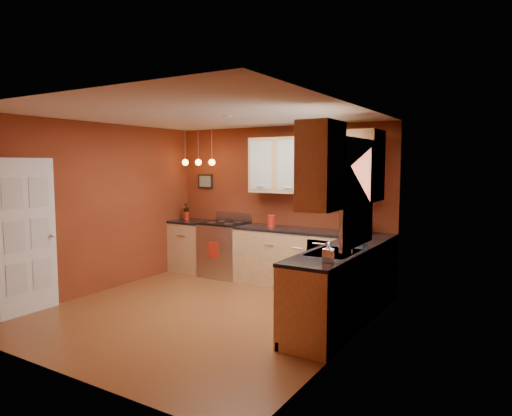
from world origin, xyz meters
The scene contains 27 objects.
floor centered at (0.00, 0.00, 0.00)m, with size 4.20×4.20×0.00m, color brown.
ceiling centered at (0.00, 0.00, 2.60)m, with size 4.00×4.20×0.02m, color beige.
wall_back centered at (0.00, 2.10, 1.30)m, with size 4.00×0.02×2.60m, color maroon.
wall_front centered at (0.00, -2.10, 1.30)m, with size 4.00×0.02×2.60m, color maroon.
wall_left centered at (-2.00, 0.00, 1.30)m, with size 0.02×4.20×2.60m, color maroon.
wall_right centered at (2.00, 0.00, 1.30)m, with size 0.02×4.20×2.60m, color maroon.
base_cabinets_back_left centered at (-1.65, 1.80, 0.45)m, with size 0.70×0.60×0.90m, color #E1B079.
base_cabinets_back_right centered at (0.73, 1.80, 0.45)m, with size 2.54×0.60×0.90m, color #E1B079.
base_cabinets_right centered at (1.70, 0.45, 0.45)m, with size 0.60×2.10×0.90m, color #E1B079.
counter_back_left centered at (-1.65, 1.80, 0.92)m, with size 0.70×0.62×0.04m, color black.
counter_back_right centered at (0.73, 1.80, 0.92)m, with size 2.54×0.62×0.04m, color black.
counter_right centered at (1.70, 0.45, 0.92)m, with size 0.62×2.10×0.04m, color black.
gas_range centered at (-0.92, 1.80, 0.48)m, with size 0.76×0.64×1.11m.
dishwasher_front centered at (1.10, 1.51, 0.45)m, with size 0.60×0.02×0.80m, color #B2B2B6.
sink centered at (1.70, 0.30, 0.92)m, with size 0.50×0.70×0.33m.
window centered at (1.97, 0.30, 1.69)m, with size 0.06×1.02×1.22m.
door_left_wall centered at (-1.97, -1.20, 1.03)m, with size 0.12×0.82×2.05m.
upper_cabinets_back centered at (0.60, 1.93, 1.95)m, with size 2.00×0.35×0.90m, color #E1B079.
upper_cabinets_right centered at (1.82, 0.32, 1.95)m, with size 0.35×1.95×0.90m, color #E1B079.
wall_picture centered at (-1.55, 2.08, 1.65)m, with size 0.32×0.03×0.26m, color black.
pendant_lights centered at (-1.45, 1.75, 2.01)m, with size 0.71×0.11×0.66m.
red_canister centered at (0.04, 1.75, 1.04)m, with size 0.14×0.14×0.20m.
red_vase centered at (-1.80, 1.82, 1.02)m, with size 0.09×0.09×0.15m, color #B12213.
flowers centered at (-1.80, 1.82, 1.17)m, with size 0.11×0.11×0.19m, color #B12213.
coffee_maker centered at (1.50, 1.84, 1.07)m, with size 0.22×0.21×0.28m.
soap_pump centered at (1.86, -0.25, 1.05)m, with size 0.10×0.10×0.22m, color white.
dish_towel centered at (-0.93, 1.47, 0.52)m, with size 0.20×0.01×0.27m, color #B12213.
Camera 1 is at (3.67, -4.67, 1.97)m, focal length 32.00 mm.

